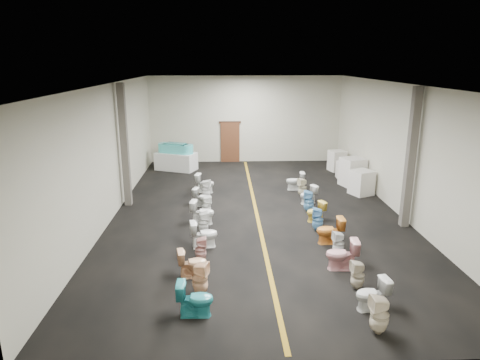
% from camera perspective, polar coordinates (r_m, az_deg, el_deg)
% --- Properties ---
extents(floor, '(16.00, 16.00, 0.00)m').
position_cam_1_polar(floor, '(15.40, 2.18, -4.26)').
color(floor, black).
rests_on(floor, ground).
extents(ceiling, '(16.00, 16.00, 0.00)m').
position_cam_1_polar(ceiling, '(14.50, 2.37, 12.70)').
color(ceiling, black).
rests_on(ceiling, ground).
extents(wall_back, '(10.00, 0.00, 10.00)m').
position_cam_1_polar(wall_back, '(22.66, 0.70, 8.07)').
color(wall_back, beige).
rests_on(wall_back, ground).
extents(wall_front, '(10.00, 0.00, 10.00)m').
position_cam_1_polar(wall_front, '(7.19, 7.25, -9.09)').
color(wall_front, beige).
rests_on(wall_front, ground).
extents(wall_left, '(0.00, 16.00, 16.00)m').
position_cam_1_polar(wall_left, '(15.24, -16.86, 3.65)').
color(wall_left, beige).
rests_on(wall_left, ground).
extents(wall_right, '(0.00, 16.00, 16.00)m').
position_cam_1_polar(wall_right, '(15.97, 20.50, 3.86)').
color(wall_right, beige).
rests_on(wall_right, ground).
extents(aisle_stripe, '(0.12, 15.60, 0.01)m').
position_cam_1_polar(aisle_stripe, '(15.40, 2.18, -4.25)').
color(aisle_stripe, '#976F16').
rests_on(aisle_stripe, floor).
extents(back_door, '(1.00, 0.10, 2.10)m').
position_cam_1_polar(back_door, '(22.77, -1.32, 5.04)').
color(back_door, '#562D19').
rests_on(back_door, floor).
extents(door_frame, '(1.15, 0.08, 0.10)m').
position_cam_1_polar(door_frame, '(22.61, -1.34, 7.71)').
color(door_frame, '#331C11').
rests_on(door_frame, back_door).
extents(column_left, '(0.25, 0.25, 4.50)m').
position_cam_1_polar(column_left, '(16.13, -15.14, 4.42)').
color(column_left, '#59544C').
rests_on(column_left, floor).
extents(column_right, '(0.25, 0.25, 4.50)m').
position_cam_1_polar(column_right, '(14.53, 21.80, 2.63)').
color(column_right, '#59544C').
rests_on(column_right, floor).
extents(display_table, '(2.16, 1.62, 0.86)m').
position_cam_1_polar(display_table, '(21.41, -8.52, 2.49)').
color(display_table, white).
rests_on(display_table, floor).
extents(bathtub, '(1.76, 1.13, 0.55)m').
position_cam_1_polar(bathtub, '(21.27, -8.58, 4.17)').
color(bathtub, '#46CACB').
rests_on(bathtub, display_table).
extents(appliance_crate_a, '(1.02, 1.02, 0.99)m').
position_cam_1_polar(appliance_crate_a, '(17.92, 15.89, -0.32)').
color(appliance_crate_a, silver).
rests_on(appliance_crate_a, floor).
extents(appliance_crate_b, '(1.11, 1.11, 1.22)m').
position_cam_1_polar(appliance_crate_b, '(19.05, 14.78, 1.05)').
color(appliance_crate_b, silver).
rests_on(appliance_crate_b, floor).
extents(appliance_crate_c, '(0.72, 0.72, 0.77)m').
position_cam_1_polar(appliance_crate_c, '(20.23, 13.76, 1.31)').
color(appliance_crate_c, silver).
rests_on(appliance_crate_c, floor).
extents(appliance_crate_d, '(0.86, 0.86, 1.00)m').
position_cam_1_polar(appliance_crate_d, '(21.49, 12.80, 2.51)').
color(appliance_crate_d, silver).
rests_on(appliance_crate_d, floor).
extents(toilet_left_0, '(0.78, 0.46, 0.79)m').
position_cam_1_polar(toilet_left_0, '(9.41, -6.00, -15.49)').
color(toilet_left_0, teal).
rests_on(toilet_left_0, floor).
extents(toilet_left_1, '(0.46, 0.46, 0.81)m').
position_cam_1_polar(toilet_left_1, '(10.12, -5.35, -12.96)').
color(toilet_left_1, '#FBC89D').
rests_on(toilet_left_1, floor).
extents(toilet_left_2, '(0.79, 0.54, 0.74)m').
position_cam_1_polar(toilet_left_2, '(10.92, -6.36, -10.95)').
color(toilet_left_2, '#ECB384').
rests_on(toilet_left_2, floor).
extents(toilet_left_3, '(0.34, 0.33, 0.69)m').
position_cam_1_polar(toilet_left_3, '(11.70, -5.27, -9.18)').
color(toilet_left_3, '#D09892').
rests_on(toilet_left_3, floor).
extents(toilet_left_4, '(0.85, 0.57, 0.80)m').
position_cam_1_polar(toilet_left_4, '(12.51, -4.83, -7.20)').
color(toilet_left_4, white).
rests_on(toilet_left_4, floor).
extents(toilet_left_5, '(0.41, 0.41, 0.71)m').
position_cam_1_polar(toilet_left_5, '(13.46, -4.92, -5.69)').
color(toilet_left_5, white).
rests_on(toilet_left_5, floor).
extents(toilet_left_6, '(0.84, 0.57, 0.79)m').
position_cam_1_polar(toilet_left_6, '(14.25, -5.03, -4.30)').
color(toilet_left_6, white).
rests_on(toilet_left_6, floor).
extents(toilet_left_7, '(0.39, 0.39, 0.71)m').
position_cam_1_polar(toilet_left_7, '(15.01, -4.50, -3.42)').
color(toilet_left_7, white).
rests_on(toilet_left_7, floor).
extents(toilet_left_8, '(0.76, 0.58, 0.69)m').
position_cam_1_polar(toilet_left_8, '(15.93, -5.06, -2.32)').
color(toilet_left_8, silver).
rests_on(toilet_left_8, floor).
extents(toilet_left_9, '(0.40, 0.40, 0.76)m').
position_cam_1_polar(toilet_left_9, '(16.78, -4.57, -1.24)').
color(toilet_left_9, white).
rests_on(toilet_left_9, floor).
extents(toilet_left_10, '(0.85, 0.61, 0.78)m').
position_cam_1_polar(toilet_left_10, '(17.59, -4.70, -0.42)').
color(toilet_left_10, white).
rests_on(toilet_left_10, floor).
extents(toilet_right_0, '(0.40, 0.39, 0.82)m').
position_cam_1_polar(toilet_right_0, '(9.25, 18.10, -16.71)').
color(toilet_right_0, beige).
rests_on(toilet_right_0, floor).
extents(toilet_right_1, '(0.78, 0.52, 0.74)m').
position_cam_1_polar(toilet_right_1, '(9.98, 17.22, -14.36)').
color(toilet_right_1, silver).
rests_on(toilet_right_1, floor).
extents(toilet_right_2, '(0.35, 0.34, 0.71)m').
position_cam_1_polar(toilet_right_2, '(10.71, 15.42, -12.13)').
color(toilet_right_2, beige).
rests_on(toilet_right_2, floor).
extents(toilet_right_3, '(0.85, 0.52, 0.84)m').
position_cam_1_polar(toilet_right_3, '(11.49, 13.44, -9.64)').
color(toilet_right_3, pink).
rests_on(toilet_right_3, floor).
extents(toilet_right_4, '(0.35, 0.34, 0.70)m').
position_cam_1_polar(toilet_right_4, '(12.29, 12.99, -8.25)').
color(toilet_right_4, silver).
rests_on(toilet_right_4, floor).
extents(toilet_right_5, '(0.80, 0.46, 0.81)m').
position_cam_1_polar(toilet_right_5, '(12.97, 11.91, -6.61)').
color(toilet_right_5, orange).
rests_on(toilet_right_5, floor).
extents(toilet_right_6, '(0.42, 0.42, 0.77)m').
position_cam_1_polar(toilet_right_6, '(13.82, 10.33, -5.20)').
color(toilet_right_6, '#68A7D9').
rests_on(toilet_right_6, floor).
extents(toilet_right_7, '(0.75, 0.60, 0.67)m').
position_cam_1_polar(toilet_right_7, '(14.64, 10.07, -4.18)').
color(toilet_right_7, '#EECA4B').
rests_on(toilet_right_7, floor).
extents(toilet_right_8, '(0.44, 0.44, 0.80)m').
position_cam_1_polar(toilet_right_8, '(15.45, 9.15, -2.83)').
color(toilet_right_8, '#6CAEE0').
rests_on(toilet_right_8, floor).
extents(toilet_right_9, '(0.77, 0.63, 0.69)m').
position_cam_1_polar(toilet_right_9, '(16.38, 9.10, -1.96)').
color(toilet_right_9, white).
rests_on(toilet_right_9, floor).
extents(toilet_right_10, '(0.43, 0.43, 0.76)m').
position_cam_1_polar(toilet_right_10, '(17.16, 8.33, -0.98)').
color(toilet_right_10, beige).
rests_on(toilet_right_10, floor).
extents(toilet_right_11, '(0.76, 0.45, 0.77)m').
position_cam_1_polar(toilet_right_11, '(18.02, 7.37, -0.13)').
color(toilet_right_11, white).
rests_on(toilet_right_11, floor).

